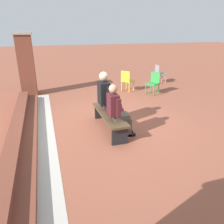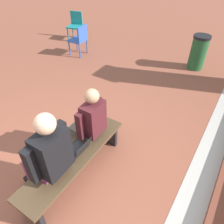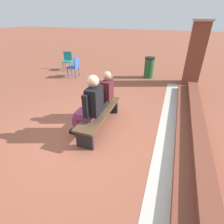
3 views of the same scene
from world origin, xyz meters
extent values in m
plane|color=brown|center=(0.00, 0.00, 0.00)|extent=(60.00, 60.00, 0.00)
cube|color=#B7B2A8|center=(-0.40, 1.68, 0.00)|extent=(7.43, 0.40, 0.01)
cube|color=brown|center=(-0.40, 2.18, 0.07)|extent=(6.63, 0.60, 0.15)
cube|color=brown|center=(-0.40, 2.33, 0.22)|extent=(6.63, 0.30, 0.15)
cube|color=brown|center=(3.57, 2.16, 1.11)|extent=(0.56, 0.56, 2.22)
cube|color=gray|center=(3.57, 2.16, 2.26)|extent=(0.64, 0.64, 0.08)
cube|color=#4C3823|center=(-0.40, 0.12, 0.42)|extent=(1.80, 0.44, 0.05)
cube|color=black|center=(-1.20, 0.12, 0.20)|extent=(0.06, 0.37, 0.40)
cube|color=black|center=(0.40, 0.12, 0.20)|extent=(0.06, 0.37, 0.40)
cube|color=#4C473D|center=(-0.83, -0.04, 0.50)|extent=(0.30, 0.35, 0.12)
cube|color=#4C473D|center=(-0.91, -0.21, 0.23)|extent=(0.10, 0.11, 0.45)
cube|color=black|center=(-0.91, -0.27, 0.03)|extent=(0.10, 0.21, 0.06)
cube|color=#4C473D|center=(-0.75, -0.21, 0.23)|extent=(0.10, 0.11, 0.45)
cube|color=black|center=(-0.75, -0.27, 0.03)|extent=(0.10, 0.21, 0.06)
cube|color=#47191E|center=(-0.83, 0.16, 0.81)|extent=(0.34, 0.21, 0.50)
cube|color=#195133|center=(-0.83, 0.05, 0.78)|extent=(0.04, 0.01, 0.30)
cube|color=#47191E|center=(-1.04, 0.10, 0.80)|extent=(0.08, 0.09, 0.42)
cube|color=#47191E|center=(-0.62, 0.10, 0.80)|extent=(0.08, 0.09, 0.42)
sphere|color=tan|center=(-0.83, 0.16, 1.19)|extent=(0.19, 0.19, 0.19)
cube|color=#7F2D5B|center=(-0.06, -0.07, 0.51)|extent=(0.35, 0.41, 0.15)
cube|color=#7F2D5B|center=(-0.15, -0.27, 0.23)|extent=(0.11, 0.12, 0.45)
cube|color=black|center=(-0.15, -0.34, 0.04)|extent=(0.11, 0.25, 0.07)
cube|color=#7F2D5B|center=(0.03, -0.27, 0.23)|extent=(0.11, 0.12, 0.45)
cube|color=black|center=(0.03, -0.34, 0.04)|extent=(0.11, 0.25, 0.07)
cube|color=black|center=(-0.06, 0.16, 0.87)|extent=(0.39, 0.25, 0.58)
cube|color=black|center=(-0.31, 0.09, 0.85)|extent=(0.09, 0.10, 0.49)
cube|color=black|center=(0.19, 0.09, 0.85)|extent=(0.09, 0.10, 0.49)
sphere|color=#DBAD89|center=(-0.06, 0.16, 1.31)|extent=(0.23, 0.23, 0.23)
cube|color=black|center=(-0.49, 0.08, 0.46)|extent=(0.32, 0.22, 0.02)
cube|color=#2D2D33|center=(-0.49, 0.07, 0.47)|extent=(0.29, 0.15, 0.00)
cube|color=black|center=(-0.49, 0.22, 0.57)|extent=(0.32, 0.07, 0.19)
cube|color=#33519E|center=(-0.49, 0.21, 0.57)|extent=(0.28, 0.06, 0.17)
cube|color=#2D893D|center=(2.18, -2.42, 0.42)|extent=(0.58, 0.58, 0.04)
cube|color=#2D893D|center=(2.28, -2.58, 0.64)|extent=(0.36, 0.24, 0.40)
cylinder|color=#2D893D|center=(2.24, -2.17, 0.20)|extent=(0.04, 0.04, 0.40)
cylinder|color=#2D893D|center=(1.93, -2.36, 0.20)|extent=(0.04, 0.04, 0.40)
cylinder|color=#2D893D|center=(2.43, -2.48, 0.20)|extent=(0.04, 0.04, 0.40)
cylinder|color=#2D893D|center=(2.12, -2.66, 0.20)|extent=(0.04, 0.04, 0.40)
cube|color=gray|center=(3.79, -3.67, 0.42)|extent=(0.43, 0.43, 0.04)
cube|color=gray|center=(3.79, -3.48, 0.64)|extent=(0.40, 0.05, 0.40)
cylinder|color=gray|center=(3.60, -3.85, 0.20)|extent=(0.04, 0.04, 0.40)
cylinder|color=gray|center=(3.96, -3.85, 0.20)|extent=(0.04, 0.04, 0.40)
cylinder|color=gray|center=(3.61, -3.49, 0.20)|extent=(0.04, 0.04, 0.40)
cylinder|color=gray|center=(3.97, -3.49, 0.20)|extent=(0.04, 0.04, 0.40)
cube|color=gold|center=(2.93, -1.68, 0.42)|extent=(0.59, 0.59, 0.04)
cube|color=gold|center=(2.81, -1.53, 0.64)|extent=(0.34, 0.27, 0.40)
cylinder|color=gold|center=(2.89, -1.93, 0.20)|extent=(0.04, 0.04, 0.40)
cylinder|color=gold|center=(3.18, -1.72, 0.20)|extent=(0.04, 0.04, 0.40)
cylinder|color=gold|center=(2.68, -1.65, 0.20)|extent=(0.04, 0.04, 0.40)
cylinder|color=gold|center=(2.96, -1.43, 0.20)|extent=(0.04, 0.04, 0.40)
camera|label=1|loc=(-5.26, 1.58, 2.43)|focal=35.00mm
camera|label=2|loc=(0.92, 1.58, 2.78)|focal=35.00mm
camera|label=3|loc=(2.87, 1.58, 2.45)|focal=28.00mm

